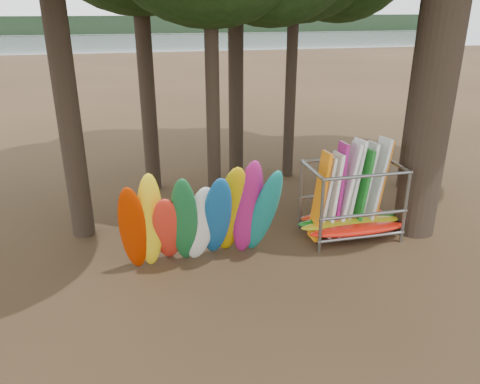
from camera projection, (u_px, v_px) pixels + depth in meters
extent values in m
plane|color=#47331E|center=(283.00, 261.00, 11.95)|extent=(120.00, 120.00, 0.00)
plane|color=gray|center=(149.00, 52.00, 66.15)|extent=(160.00, 160.00, 0.00)
cube|color=black|center=(136.00, 25.00, 110.57)|extent=(160.00, 4.00, 4.00)
cylinder|color=black|center=(143.00, 28.00, 14.78)|extent=(0.52, 0.52, 10.84)
cylinder|color=black|center=(236.00, 4.00, 16.16)|extent=(0.56, 0.56, 12.25)
cylinder|color=black|center=(293.00, 34.00, 16.17)|extent=(0.40, 0.40, 10.35)
cylinder|color=black|center=(211.00, 42.00, 12.89)|extent=(0.40, 0.40, 10.32)
cylinder|color=black|center=(428.00, 0.00, 14.60)|extent=(0.45, 0.45, 12.48)
ellipsoid|color=#B02700|center=(133.00, 230.00, 10.76)|extent=(0.74, 1.34, 2.64)
ellipsoid|color=yellow|center=(150.00, 223.00, 10.85)|extent=(0.69, 1.34, 2.90)
ellipsoid|color=red|center=(167.00, 231.00, 11.07)|extent=(0.86, 1.83, 2.41)
ellipsoid|color=#176531|center=(184.00, 223.00, 10.88)|extent=(0.85, 1.88, 2.91)
ellipsoid|color=white|center=(200.00, 225.00, 11.20)|extent=(0.91, 1.44, 2.49)
ellipsoid|color=#12569C|center=(216.00, 219.00, 11.15)|extent=(0.80, 2.06, 2.87)
ellipsoid|color=#D1A609|center=(231.00, 212.00, 11.37)|extent=(0.77, 1.81, 2.97)
ellipsoid|color=#A61B6C|center=(248.00, 210.00, 11.32)|extent=(0.70, 1.61, 3.08)
ellipsoid|color=#137B77|center=(263.00, 213.00, 11.40)|extent=(0.84, 1.90, 2.89)
ellipsoid|color=#FB1D0D|center=(358.00, 230.00, 12.70)|extent=(2.82, 0.55, 0.24)
ellipsoid|color=#B4A618|center=(351.00, 223.00, 13.07)|extent=(3.00, 0.55, 0.24)
ellipsoid|color=#186C1A|center=(347.00, 219.00, 13.30)|extent=(3.00, 0.55, 0.24)
ellipsoid|color=red|center=(343.00, 215.00, 13.59)|extent=(2.57, 0.55, 0.24)
cube|color=orange|center=(320.00, 197.00, 12.75)|extent=(0.47, 0.76, 2.50)
cube|color=white|center=(324.00, 196.00, 13.01)|extent=(0.52, 0.77, 2.29)
cube|color=white|center=(332.00, 196.00, 12.93)|extent=(0.40, 0.76, 2.41)
cube|color=#A11A75|center=(338.00, 189.00, 13.03)|extent=(0.38, 0.77, 2.66)
cube|color=white|center=(346.00, 190.00, 12.96)|extent=(0.64, 0.75, 2.67)
cube|color=white|center=(351.00, 187.00, 13.13)|extent=(0.60, 0.82, 2.71)
cube|color=#197422|center=(361.00, 193.00, 13.02)|extent=(0.47, 0.76, 2.49)
cube|color=white|center=(364.00, 187.00, 13.25)|extent=(0.56, 0.75, 2.60)
cube|color=silver|center=(375.00, 186.00, 13.07)|extent=(0.62, 0.80, 2.77)
cube|color=orange|center=(378.00, 185.00, 13.32)|extent=(0.56, 0.77, 2.67)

